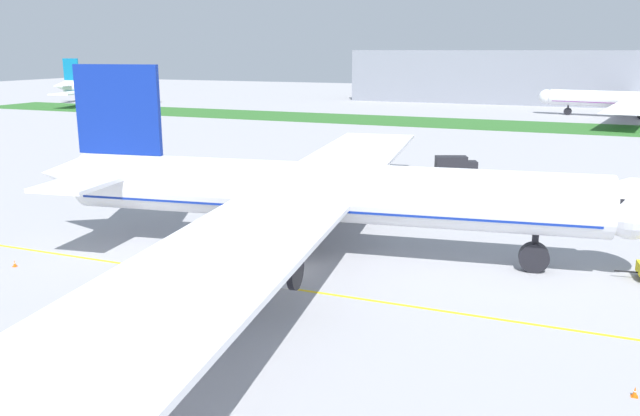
% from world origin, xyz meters
% --- Properties ---
extents(ground_plane, '(600.00, 600.00, 0.00)m').
position_xyz_m(ground_plane, '(0.00, 0.00, 0.00)').
color(ground_plane, '#9E9EA3').
rests_on(ground_plane, ground).
extents(apron_taxi_line, '(280.00, 0.36, 0.01)m').
position_xyz_m(apron_taxi_line, '(0.00, -3.98, 0.00)').
color(apron_taxi_line, yellow).
rests_on(apron_taxi_line, ground).
extents(grass_median_strip, '(320.00, 24.00, 0.10)m').
position_xyz_m(grass_median_strip, '(0.00, 118.95, 0.05)').
color(grass_median_strip, '#2D6628').
rests_on(grass_median_strip, ground).
extents(airliner_foreground, '(56.79, 91.89, 16.92)m').
position_xyz_m(airliner_foreground, '(0.41, 4.89, 5.75)').
color(airliner_foreground, white).
rests_on(airliner_foreground, ground).
extents(ground_crew_marshaller_front, '(0.48, 0.52, 1.74)m').
position_xyz_m(ground_crew_marshaller_front, '(-3.89, -12.69, 1.06)').
color(ground_crew_marshaller_front, black).
rests_on(ground_crew_marshaller_front, ground).
extents(traffic_cone_near_nose, '(0.36, 0.36, 0.58)m').
position_xyz_m(traffic_cone_near_nose, '(-22.25, -8.15, 0.28)').
color(traffic_cone_near_nose, '#F2590C').
rests_on(traffic_cone_near_nose, ground).
extents(traffic_cone_port_wing, '(0.36, 0.36, 0.58)m').
position_xyz_m(traffic_cone_port_wing, '(26.14, -11.89, 0.28)').
color(traffic_cone_port_wing, '#F2590C').
rests_on(traffic_cone_port_wing, ground).
extents(service_truck_fuel_bowser, '(6.32, 4.16, 3.15)m').
position_xyz_m(service_truck_fuel_bowser, '(5.15, 46.74, 1.68)').
color(service_truck_fuel_bowser, black).
rests_on(service_truck_fuel_bowser, ground).
extents(parked_airliner_far_left, '(38.59, 60.27, 15.21)m').
position_xyz_m(parked_airliner_far_left, '(-135.78, 139.66, 5.15)').
color(parked_airliner_far_left, white).
rests_on(parked_airliner_far_left, ground).
extents(parked_airliner_far_centre, '(49.52, 80.60, 14.17)m').
position_xyz_m(parked_airliner_far_centre, '(33.59, 150.77, 4.81)').
color(parked_airliner_far_centre, white).
rests_on(parked_airliner_far_centre, ground).
extents(terminal_building, '(127.15, 20.00, 18.00)m').
position_xyz_m(terminal_building, '(4.81, 191.68, 9.00)').
color(terminal_building, gray).
rests_on(terminal_building, ground).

